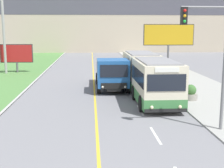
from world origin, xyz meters
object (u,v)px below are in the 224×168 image
billboard_small (16,54)px  planter_round_near (190,93)px  dump_truck (112,74)px  traffic_light_mast (213,49)px  planter_round_far (150,68)px  planter_round_third (160,74)px  utility_pole_far (3,24)px  city_bus (148,75)px  planter_round_second (172,82)px  billboard_large (169,36)px

billboard_small → planter_round_near: billboard_small is taller
dump_truck → billboard_small: billboard_small is taller
traffic_light_mast → planter_round_far: 20.86m
planter_round_third → planter_round_far: planter_round_far is taller
utility_pole_far → planter_round_near: size_ratio=10.13×
city_bus → dump_truck: (-2.53, 1.99, -0.20)m
planter_round_third → utility_pole_far: bearing=163.1°
dump_truck → planter_round_second: dump_truck is taller
billboard_small → planter_round_second: bearing=-34.5°
dump_truck → utility_pole_far: size_ratio=0.65×
planter_round_far → planter_round_near: bearing=-89.2°
dump_truck → planter_round_third: dump_truck is taller
utility_pole_far → traffic_light_mast: (15.16, -20.75, -1.46)m
dump_truck → planter_round_third: size_ratio=6.86×
dump_truck → utility_pole_far: (-11.12, 10.30, 4.16)m
traffic_light_mast → billboard_small: bearing=123.2°
city_bus → utility_pole_far: (-13.65, 12.28, 3.96)m
city_bus → billboard_small: billboard_small is taller
dump_truck → utility_pole_far: bearing=137.2°
planter_round_second → planter_round_third: (0.03, 4.72, 0.02)m
traffic_light_mast → billboard_large: traffic_light_mast is taller
billboard_small → planter_round_third: billboard_small is taller
city_bus → planter_round_near: city_bus is taller
utility_pole_far → billboard_small: size_ratio=2.98×
planter_round_second → traffic_light_mast: bearing=-95.4°
city_bus → planter_round_third: bearing=70.6°
city_bus → billboard_small: size_ratio=3.29×
city_bus → billboard_large: size_ratio=1.95×
planter_round_near → planter_round_far: planter_round_near is taller
utility_pole_far → planter_round_third: bearing=-16.9°
utility_pole_far → planter_round_near: 22.28m
billboard_large → planter_round_third: bearing=-109.5°
city_bus → planter_round_near: size_ratio=11.18×
traffic_light_mast → billboard_small: 25.82m
city_bus → traffic_light_mast: bearing=-79.9°
traffic_light_mast → planter_round_second: traffic_light_mast is taller
billboard_large → planter_round_far: (-2.75, -2.68, -3.54)m
traffic_light_mast → planter_round_third: traffic_light_mast is taller
utility_pole_far → traffic_light_mast: 25.74m
planter_round_far → dump_truck: bearing=-116.3°
billboard_large → billboard_small: 18.00m
city_bus → utility_pole_far: bearing=138.0°
city_bus → billboard_large: 15.86m
planter_round_near → planter_round_third: size_ratio=1.04×
traffic_light_mast → planter_round_second: 11.69m
billboard_small → planter_round_near: size_ratio=3.40×
traffic_light_mast → billboard_large: size_ratio=1.03×
utility_pole_far → billboard_small: 3.60m
city_bus → planter_round_far: bearing=78.5°
planter_round_near → planter_round_far: (-0.19, 14.16, -0.01)m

